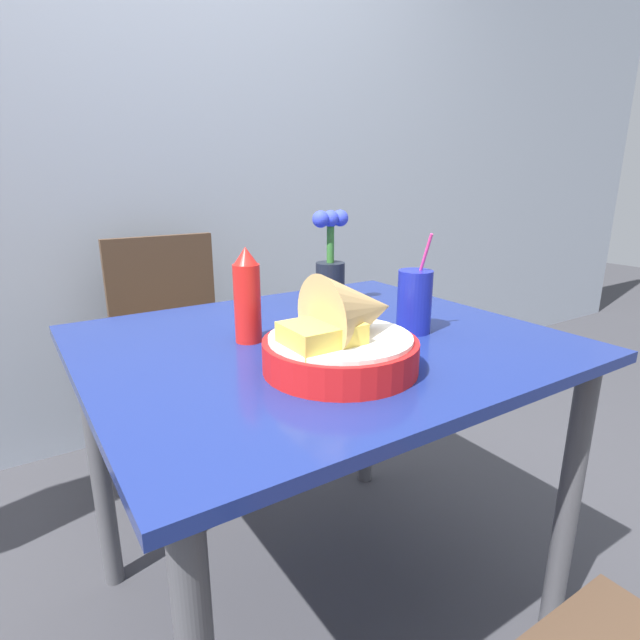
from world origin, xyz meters
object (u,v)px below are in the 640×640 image
at_px(chair_far_window, 173,334).
at_px(flower_vase, 330,267).
at_px(ketchup_bottle, 247,297).
at_px(food_basket, 346,335).
at_px(drink_cup, 414,303).

height_order(chair_far_window, flower_vase, flower_vase).
bearing_deg(ketchup_bottle, flower_vase, 26.32).
height_order(chair_far_window, ketchup_bottle, ketchup_bottle).
bearing_deg(ketchup_bottle, chair_far_window, 85.21).
bearing_deg(flower_vase, chair_far_window, 111.13).
height_order(food_basket, ketchup_bottle, ketchup_bottle).
relative_size(ketchup_bottle, drink_cup, 0.90).
bearing_deg(food_basket, chair_far_window, 90.78).
height_order(drink_cup, flower_vase, flower_vase).
bearing_deg(drink_cup, chair_far_window, 106.14).
distance_m(chair_far_window, drink_cup, 1.04).
relative_size(chair_far_window, ketchup_bottle, 4.21).
xyz_separation_m(chair_far_window, food_basket, (0.01, -1.06, 0.28)).
distance_m(chair_far_window, ketchup_bottle, 0.88).
bearing_deg(ketchup_bottle, food_basket, -71.20).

